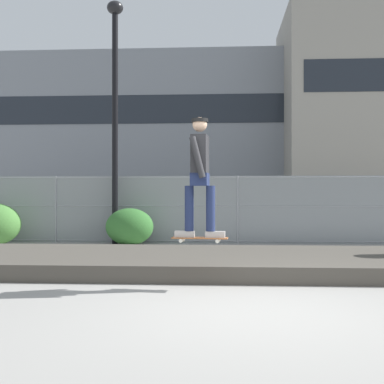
{
  "coord_description": "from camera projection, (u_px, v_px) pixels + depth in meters",
  "views": [
    {
      "loc": [
        -0.38,
        -5.92,
        1.36
      ],
      "look_at": [
        -1.06,
        5.07,
        1.4
      ],
      "focal_mm": 47.89,
      "sensor_mm": 36.0,
      "label": 1
    }
  ],
  "objects": [
    {
      "name": "ground_plane",
      "position": [
        257.0,
        312.0,
        5.88
      ],
      "size": [
        120.0,
        120.0,
        0.0
      ],
      "primitive_type": "plane",
      "color": "gray"
    },
    {
      "name": "skateboard",
      "position": [
        200.0,
        238.0,
        7.3
      ],
      "size": [
        0.81,
        0.27,
        0.07
      ],
      "color": "#9E5B33"
    },
    {
      "name": "parked_car_mid",
      "position": [
        297.0,
        209.0,
        17.54
      ],
      "size": [
        4.52,
        2.19,
        1.66
      ],
      "color": "#B7BABF",
      "rests_on": "ground_plane"
    },
    {
      "name": "chain_fence",
      "position": [
        238.0,
        209.0,
        14.0
      ],
      "size": [
        20.36,
        0.06,
        1.85
      ],
      "color": "gray",
      "rests_on": "ground_plane"
    },
    {
      "name": "library_building",
      "position": [
        140.0,
        137.0,
        51.15
      ],
      "size": [
        30.67,
        13.02,
        14.07
      ],
      "color": "slate",
      "rests_on": "ground_plane"
    },
    {
      "name": "parked_car_near",
      "position": [
        123.0,
        208.0,
        18.23
      ],
      "size": [
        4.41,
        1.96,
        1.66
      ],
      "color": "black",
      "rests_on": "ground_plane"
    },
    {
      "name": "street_lamp",
      "position": [
        115.0,
        92.0,
        13.89
      ],
      "size": [
        0.44,
        0.44,
        6.6
      ],
      "color": "black",
      "rests_on": "ground_plane"
    },
    {
      "name": "gravel_berm",
      "position": [
        245.0,
        262.0,
        9.2
      ],
      "size": [
        13.25,
        3.27,
        0.27
      ],
      "primitive_type": "cube",
      "color": "#4C473F",
      "rests_on": "ground_plane"
    },
    {
      "name": "skater",
      "position": [
        200.0,
        169.0,
        7.3
      ],
      "size": [
        0.73,
        0.6,
        1.72
      ],
      "color": "#B2ADA8",
      "rests_on": "skateboard"
    },
    {
      "name": "shrub_center",
      "position": [
        130.0,
        227.0,
        13.49
      ],
      "size": [
        1.26,
        1.03,
        0.98
      ],
      "color": "#336B2D",
      "rests_on": "ground_plane"
    }
  ]
}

